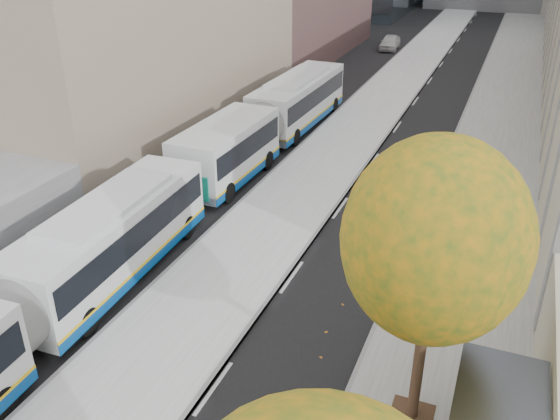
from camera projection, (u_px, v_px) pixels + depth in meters
The scene contains 6 objects.
bus_platform at pixel (358, 126), 36.05m from camera, with size 4.25×150.00×0.15m, color #A8A8A8.
sidewalk at pixel (495, 144), 33.39m from camera, with size 4.75×150.00×0.08m, color slate.
tree_c at pixel (435, 241), 13.00m from camera, with size 4.20×4.20×7.28m.
bus_near at pixel (40, 296), 17.57m from camera, with size 3.11×16.80×2.79m.
bus_far at pixel (272, 119), 32.54m from camera, with size 2.96×17.47×2.90m.
distant_car at pixel (390, 42), 56.36m from camera, with size 1.62×4.02×1.37m, color #BCBCBC.
Camera 1 is at (4.68, 1.23, 11.70)m, focal length 38.00 mm.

